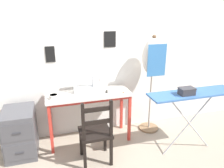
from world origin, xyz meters
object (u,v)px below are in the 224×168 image
object	(u,v)px
thread_spool_mid_table	(107,91)
filing_cabinet	(20,132)
sewing_machine	(87,84)
storage_box	(187,91)
thread_spool_near_machine	(103,91)
fabric_bowl	(54,97)
wooden_chair	(96,133)
dress_form	(153,62)
scissors	(125,93)
ironing_board	(193,96)

from	to	relation	value
thread_spool_mid_table	filing_cabinet	size ratio (longest dim) A/B	0.07
sewing_machine	storage_box	world-z (taller)	sewing_machine
thread_spool_near_machine	filing_cabinet	world-z (taller)	thread_spool_near_machine
fabric_bowl	storage_box	bearing A→B (deg)	-21.24
fabric_bowl	filing_cabinet	bearing A→B (deg)	-179.13
thread_spool_near_machine	wooden_chair	size ratio (longest dim) A/B	0.04
dress_form	fabric_bowl	bearing A→B (deg)	-176.71
scissors	dress_form	bearing A→B (deg)	18.39
scissors	wooden_chair	xyz separation A→B (m)	(-0.53, -0.40, -0.34)
storage_box	fabric_bowl	bearing A→B (deg)	158.76
fabric_bowl	wooden_chair	size ratio (longest dim) A/B	0.14
sewing_machine	wooden_chair	distance (m)	0.77
filing_cabinet	storage_box	bearing A→B (deg)	-16.53
thread_spool_near_machine	wooden_chair	world-z (taller)	wooden_chair
scissors	filing_cabinet	xyz separation A→B (m)	(-1.49, 0.07, -0.44)
sewing_machine	storage_box	size ratio (longest dim) A/B	1.89
wooden_chair	filing_cabinet	world-z (taller)	wooden_chair
wooden_chair	filing_cabinet	size ratio (longest dim) A/B	1.40
fabric_bowl	wooden_chair	bearing A→B (deg)	-45.06
wooden_chair	filing_cabinet	distance (m)	1.07
thread_spool_mid_table	ironing_board	xyz separation A→B (m)	(1.02, -0.61, 0.05)
filing_cabinet	storage_box	xyz separation A→B (m)	(2.12, -0.63, 0.61)
fabric_bowl	ironing_board	world-z (taller)	ironing_board
fabric_bowl	storage_box	distance (m)	1.77
scissors	wooden_chair	bearing A→B (deg)	-143.17
thread_spool_mid_table	wooden_chair	size ratio (longest dim) A/B	0.05
sewing_machine	scissors	xyz separation A→B (m)	(0.51, -0.21, -0.12)
sewing_machine	ironing_board	bearing A→B (deg)	-29.78
thread_spool_mid_table	wooden_chair	bearing A→B (deg)	-119.66
scissors	storage_box	distance (m)	0.86
scissors	thread_spool_mid_table	xyz separation A→B (m)	(-0.25, 0.09, 0.02)
wooden_chair	ironing_board	size ratio (longest dim) A/B	0.76
dress_form	storage_box	world-z (taller)	dress_form
sewing_machine	storage_box	distance (m)	1.38
sewing_machine	filing_cabinet	bearing A→B (deg)	-171.84
thread_spool_near_machine	filing_cabinet	size ratio (longest dim) A/B	0.05
thread_spool_near_machine	dress_form	distance (m)	0.89
sewing_machine	dress_form	xyz separation A→B (m)	(1.01, -0.05, 0.27)
thread_spool_near_machine	thread_spool_mid_table	size ratio (longest dim) A/B	0.79
thread_spool_near_machine	filing_cabinet	xyz separation A→B (m)	(-1.18, -0.06, -0.46)
thread_spool_mid_table	filing_cabinet	distance (m)	1.32
dress_form	storage_box	xyz separation A→B (m)	(0.14, -0.72, -0.23)
thread_spool_near_machine	wooden_chair	distance (m)	0.67
sewing_machine	fabric_bowl	distance (m)	0.52
scissors	wooden_chair	size ratio (longest dim) A/B	0.12
fabric_bowl	wooden_chair	world-z (taller)	wooden_chair
wooden_chair	storage_box	world-z (taller)	storage_box
scissors	thread_spool_mid_table	distance (m)	0.27
dress_form	storage_box	size ratio (longest dim) A/B	7.85
wooden_chair	ironing_board	xyz separation A→B (m)	(1.30, -0.12, 0.41)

